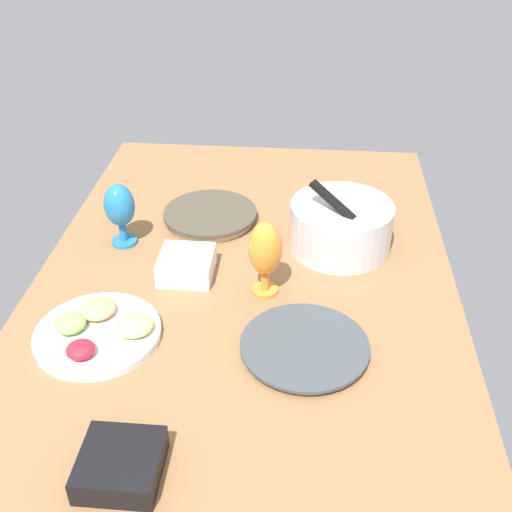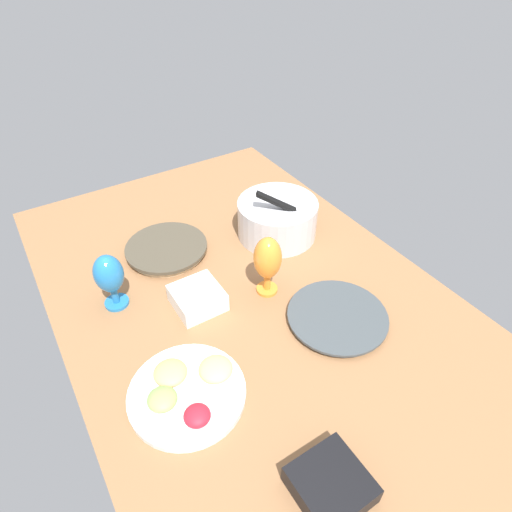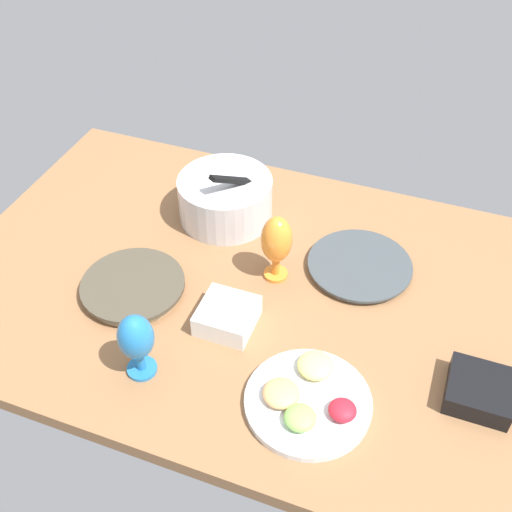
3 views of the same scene
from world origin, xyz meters
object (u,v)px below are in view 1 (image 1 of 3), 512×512
(dinner_plate_right, at_px, (305,347))
(mixing_bowl, at_px, (341,225))
(dinner_plate_left, at_px, (210,216))
(hurricane_glass_blue, at_px, (120,208))
(hurricane_glass_orange, at_px, (265,251))
(square_bowl_black, at_px, (120,463))
(fruit_platter, at_px, (99,331))
(square_bowl_white, at_px, (186,264))

(dinner_plate_right, relative_size, mixing_bowl, 1.03)
(mixing_bowl, bearing_deg, dinner_plate_left, -106.29)
(hurricane_glass_blue, relative_size, hurricane_glass_orange, 0.90)
(dinner_plate_left, xyz_separation_m, hurricane_glass_blue, (0.14, -0.21, 0.09))
(dinner_plate_left, distance_m, hurricane_glass_blue, 0.27)
(hurricane_glass_blue, height_order, square_bowl_black, hurricane_glass_blue)
(dinner_plate_left, relative_size, fruit_platter, 0.96)
(dinner_plate_left, distance_m, dinner_plate_right, 0.59)
(mixing_bowl, distance_m, square_bowl_black, 0.85)
(square_bowl_black, bearing_deg, dinner_plate_left, 178.35)
(dinner_plate_left, xyz_separation_m, mixing_bowl, (0.11, 0.36, 0.05))
(mixing_bowl, bearing_deg, hurricane_glass_blue, -86.85)
(dinner_plate_left, height_order, hurricane_glass_orange, hurricane_glass_orange)
(dinner_plate_left, distance_m, hurricane_glass_orange, 0.38)
(mixing_bowl, height_order, fruit_platter, mixing_bowl)
(hurricane_glass_orange, bearing_deg, hurricane_glass_blue, -115.00)
(fruit_platter, bearing_deg, dinner_plate_right, 89.07)
(fruit_platter, distance_m, square_bowl_white, 0.29)
(mixing_bowl, xyz_separation_m, square_bowl_white, (0.16, -0.38, -0.04))
(hurricane_glass_orange, height_order, square_bowl_white, hurricane_glass_orange)
(hurricane_glass_blue, distance_m, square_bowl_white, 0.25)
(fruit_platter, bearing_deg, square_bowl_white, 148.81)
(mixing_bowl, relative_size, square_bowl_white, 2.03)
(square_bowl_black, bearing_deg, fruit_platter, -157.23)
(hurricane_glass_blue, bearing_deg, dinner_plate_right, 52.14)
(mixing_bowl, bearing_deg, square_bowl_black, -27.28)
(mixing_bowl, relative_size, hurricane_glass_orange, 1.38)
(dinner_plate_left, bearing_deg, fruit_platter, -18.15)
(dinner_plate_left, bearing_deg, dinner_plate_right, 28.25)
(fruit_platter, height_order, square_bowl_black, same)
(dinner_plate_right, height_order, hurricane_glass_orange, hurricane_glass_orange)
(square_bowl_white, height_order, square_bowl_black, square_bowl_white)
(dinner_plate_right, relative_size, fruit_platter, 1.00)
(square_bowl_white, bearing_deg, dinner_plate_right, 49.59)
(dinner_plate_right, xyz_separation_m, hurricane_glass_blue, (-0.38, -0.49, 0.10))
(dinner_plate_right, distance_m, square_bowl_white, 0.39)
(dinner_plate_right, height_order, mixing_bowl, mixing_bowl)
(dinner_plate_right, relative_size, hurricane_glass_orange, 1.43)
(mixing_bowl, xyz_separation_m, hurricane_glass_blue, (0.03, -0.58, 0.04))
(hurricane_glass_blue, distance_m, hurricane_glass_orange, 0.44)
(mixing_bowl, distance_m, fruit_platter, 0.67)
(fruit_platter, distance_m, hurricane_glass_orange, 0.41)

